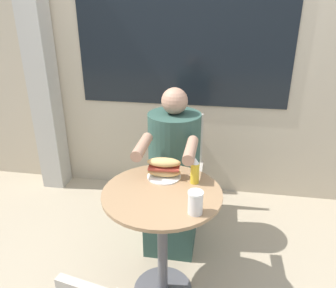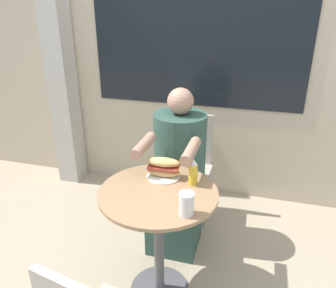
{
  "view_description": "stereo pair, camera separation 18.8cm",
  "coord_description": "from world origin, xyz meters",
  "px_view_note": "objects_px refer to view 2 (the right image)",
  "views": [
    {
      "loc": [
        0.29,
        -1.51,
        1.68
      ],
      "look_at": [
        0.0,
        0.2,
        0.93
      ],
      "focal_mm": 35.0,
      "sensor_mm": 36.0,
      "label": 1
    },
    {
      "loc": [
        0.47,
        -1.47,
        1.68
      ],
      "look_at": [
        0.0,
        0.2,
        0.93
      ],
      "focal_mm": 35.0,
      "sensor_mm": 36.0,
      "label": 2
    }
  ],
  "objects_px": {
    "condiment_bottle": "(193,172)",
    "seated_diner": "(178,180)",
    "sandwich_on_plate": "(163,168)",
    "drink_cup": "(187,204)",
    "cafe_table": "(159,221)",
    "diner_chair": "(189,158)"
  },
  "relations": [
    {
      "from": "seated_diner",
      "to": "condiment_bottle",
      "type": "relative_size",
      "value": 7.38
    },
    {
      "from": "seated_diner",
      "to": "drink_cup",
      "type": "distance_m",
      "value": 0.78
    },
    {
      "from": "cafe_table",
      "to": "diner_chair",
      "type": "relative_size",
      "value": 0.84
    },
    {
      "from": "cafe_table",
      "to": "sandwich_on_plate",
      "type": "bearing_deg",
      "value": 96.32
    },
    {
      "from": "cafe_table",
      "to": "seated_diner",
      "type": "distance_m",
      "value": 0.53
    },
    {
      "from": "seated_diner",
      "to": "condiment_bottle",
      "type": "distance_m",
      "value": 0.53
    },
    {
      "from": "sandwich_on_plate",
      "to": "condiment_bottle",
      "type": "distance_m",
      "value": 0.19
    },
    {
      "from": "condiment_bottle",
      "to": "seated_diner",
      "type": "bearing_deg",
      "value": 114.65
    },
    {
      "from": "cafe_table",
      "to": "drink_cup",
      "type": "xyz_separation_m",
      "value": [
        0.2,
        -0.17,
        0.26
      ]
    },
    {
      "from": "cafe_table",
      "to": "seated_diner",
      "type": "bearing_deg",
      "value": 91.87
    },
    {
      "from": "diner_chair",
      "to": "condiment_bottle",
      "type": "height_order",
      "value": "condiment_bottle"
    },
    {
      "from": "cafe_table",
      "to": "sandwich_on_plate",
      "type": "height_order",
      "value": "sandwich_on_plate"
    },
    {
      "from": "condiment_bottle",
      "to": "sandwich_on_plate",
      "type": "bearing_deg",
      "value": 168.6
    },
    {
      "from": "sandwich_on_plate",
      "to": "drink_cup",
      "type": "bearing_deg",
      "value": -57.09
    },
    {
      "from": "cafe_table",
      "to": "condiment_bottle",
      "type": "xyz_separation_m",
      "value": [
        0.17,
        0.13,
        0.28
      ]
    },
    {
      "from": "condiment_bottle",
      "to": "drink_cup",
      "type": "bearing_deg",
      "value": -84.24
    },
    {
      "from": "diner_chair",
      "to": "drink_cup",
      "type": "relative_size",
      "value": 7.26
    },
    {
      "from": "drink_cup",
      "to": "seated_diner",
      "type": "bearing_deg",
      "value": 107.08
    },
    {
      "from": "drink_cup",
      "to": "condiment_bottle",
      "type": "xyz_separation_m",
      "value": [
        -0.03,
        0.29,
        0.02
      ]
    },
    {
      "from": "sandwich_on_plate",
      "to": "condiment_bottle",
      "type": "xyz_separation_m",
      "value": [
        0.18,
        -0.04,
        0.02
      ]
    },
    {
      "from": "diner_chair",
      "to": "condiment_bottle",
      "type": "distance_m",
      "value": 0.82
    },
    {
      "from": "drink_cup",
      "to": "condiment_bottle",
      "type": "height_order",
      "value": "condiment_bottle"
    }
  ]
}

